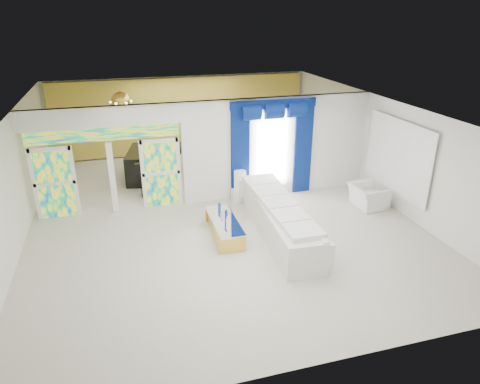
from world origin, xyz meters
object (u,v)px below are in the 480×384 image
object	(u,v)px
armchair	(368,196)
grand_piano	(152,164)
coffee_table	(224,228)
console_table	(250,194)
white_sofa	(279,220)

from	to	relation	value
armchair	grand_piano	world-z (taller)	grand_piano
coffee_table	grand_piano	size ratio (longest dim) A/B	0.95
coffee_table	console_table	xyz separation A→B (m)	(1.28, 1.98, -0.02)
coffee_table	armchair	world-z (taller)	armchair
white_sofa	console_table	world-z (taller)	white_sofa
white_sofa	coffee_table	bearing A→B (deg)	170.97
grand_piano	white_sofa	bearing A→B (deg)	-49.53
console_table	coffee_table	bearing A→B (deg)	-122.94
white_sofa	console_table	size ratio (longest dim) A/B	3.89
coffee_table	console_table	size ratio (longest dim) A/B	1.69
console_table	grand_piano	distance (m)	3.80
console_table	armchair	size ratio (longest dim) A/B	1.08
console_table	white_sofa	bearing A→B (deg)	-88.32
white_sofa	grand_piano	bearing A→B (deg)	122.04
coffee_table	grand_piano	distance (m)	4.89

